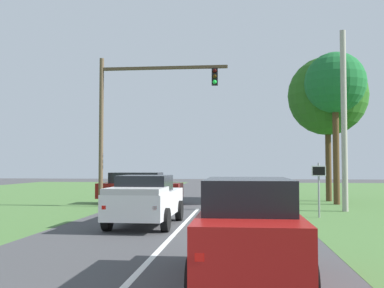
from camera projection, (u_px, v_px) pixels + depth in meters
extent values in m
plane|color=#424244|center=(172.00, 237.00, 14.25)|extent=(120.00, 120.00, 0.00)
cube|color=#9E1411|center=(248.00, 237.00, 8.74)|extent=(1.88, 4.50, 0.97)
cube|color=black|center=(248.00, 195.00, 9.00)|extent=(1.64, 2.79, 0.63)
cube|color=red|center=(200.00, 257.00, 6.61)|extent=(0.14, 0.06, 0.12)
cube|color=red|center=(306.00, 259.00, 6.47)|extent=(0.14, 0.06, 0.12)
cylinder|color=black|center=(205.00, 249.00, 10.19)|extent=(0.23, 0.72, 0.72)
cylinder|color=black|center=(290.00, 250.00, 10.01)|extent=(0.23, 0.72, 0.72)
cylinder|color=black|center=(193.00, 280.00, 7.42)|extent=(0.23, 0.72, 0.72)
cylinder|color=black|center=(310.00, 283.00, 7.24)|extent=(0.23, 0.72, 0.72)
cube|color=silver|center=(146.00, 203.00, 16.99)|extent=(2.08, 5.17, 0.87)
cube|color=black|center=(145.00, 183.00, 16.77)|extent=(1.80, 1.98, 0.58)
cube|color=#B8B8B8|center=(136.00, 191.00, 15.43)|extent=(1.94, 1.98, 0.20)
cube|color=red|center=(104.00, 207.00, 14.57)|extent=(0.14, 0.06, 0.12)
cube|color=red|center=(155.00, 208.00, 14.38)|extent=(0.14, 0.06, 0.12)
cylinder|color=black|center=(131.00, 210.00, 18.67)|extent=(0.25, 0.80, 0.80)
cylinder|color=black|center=(179.00, 210.00, 18.44)|extent=(0.25, 0.80, 0.80)
cylinder|color=black|center=(107.00, 219.00, 15.51)|extent=(0.25, 0.80, 0.80)
cylinder|color=black|center=(166.00, 220.00, 15.27)|extent=(0.25, 0.80, 0.80)
cylinder|color=brown|center=(101.00, 132.00, 24.97)|extent=(0.24, 0.24, 8.11)
cube|color=#4C3D2B|center=(164.00, 68.00, 24.78)|extent=(6.92, 0.16, 0.16)
cube|color=black|center=(215.00, 77.00, 24.47)|extent=(0.32, 0.28, 0.90)
sphere|color=black|center=(215.00, 71.00, 24.34)|extent=(0.22, 0.22, 0.22)
sphere|color=black|center=(215.00, 76.00, 24.32)|extent=(0.22, 0.22, 0.22)
sphere|color=#1ED83F|center=(215.00, 82.00, 24.31)|extent=(0.22, 0.22, 0.22)
cylinder|color=gray|center=(319.00, 190.00, 19.52)|extent=(0.08, 0.08, 2.33)
cube|color=white|center=(319.00, 171.00, 19.52)|extent=(0.60, 0.03, 0.44)
cube|color=black|center=(319.00, 171.00, 19.51)|extent=(0.52, 0.01, 0.36)
cylinder|color=#4C351E|center=(328.00, 163.00, 28.43)|extent=(0.36, 0.36, 4.73)
sphere|color=#255B1B|center=(328.00, 96.00, 28.62)|extent=(4.93, 4.93, 4.93)
cube|color=maroon|center=(140.00, 191.00, 26.28)|extent=(4.79, 2.01, 0.86)
cube|color=black|center=(136.00, 178.00, 26.34)|extent=(2.88, 1.74, 0.61)
cube|color=red|center=(178.00, 191.00, 25.22)|extent=(0.06, 0.14, 0.12)
cube|color=red|center=(182.00, 189.00, 26.76)|extent=(0.06, 0.14, 0.12)
cylinder|color=black|center=(110.00, 199.00, 25.50)|extent=(0.69, 0.24, 0.68)
cylinder|color=black|center=(120.00, 197.00, 27.39)|extent=(0.69, 0.24, 0.68)
cylinder|color=black|center=(162.00, 200.00, 25.13)|extent=(0.69, 0.24, 0.68)
cylinder|color=black|center=(168.00, 197.00, 27.02)|extent=(0.69, 0.24, 0.68)
cylinder|color=#9E998E|center=(344.00, 120.00, 22.25)|extent=(0.28, 0.28, 8.85)
cylinder|color=#4C351E|center=(336.00, 155.00, 26.10)|extent=(0.36, 0.36, 5.67)
sphere|color=#1A612D|center=(335.00, 83.00, 26.29)|extent=(3.50, 3.50, 3.50)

